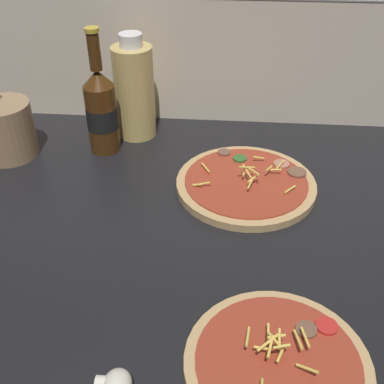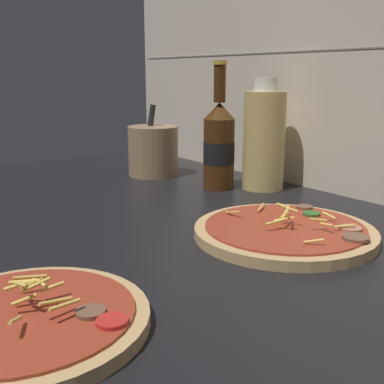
{
  "view_description": "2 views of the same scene",
  "coord_description": "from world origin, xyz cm",
  "px_view_note": "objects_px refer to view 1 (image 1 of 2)",
  "views": [
    {
      "loc": [
        -1.19,
        -57.07,
        54.78
      ],
      "look_at": [
        -6.55,
        7.19,
        8.52
      ],
      "focal_mm": 45.0,
      "sensor_mm": 36.0,
      "label": 1
    },
    {
      "loc": [
        47.9,
        -32.51,
        25.58
      ],
      "look_at": [
        -6.1,
        7.57,
        9.01
      ],
      "focal_mm": 45.0,
      "sensor_mm": 36.0,
      "label": 2
    }
  ],
  "objects_px": {
    "oil_bottle": "(134,91)",
    "utensil_crock": "(5,129)",
    "pizza_far": "(246,184)",
    "pizza_near": "(278,364)",
    "beer_bottle": "(101,110)"
  },
  "relations": [
    {
      "from": "pizza_far",
      "to": "oil_bottle",
      "type": "relative_size",
      "value": 1.17
    },
    {
      "from": "beer_bottle",
      "to": "utensil_crock",
      "type": "relative_size",
      "value": 1.58
    },
    {
      "from": "utensil_crock",
      "to": "beer_bottle",
      "type": "bearing_deg",
      "value": 11.1
    },
    {
      "from": "pizza_near",
      "to": "beer_bottle",
      "type": "distance_m",
      "value": 0.61
    },
    {
      "from": "pizza_near",
      "to": "oil_bottle",
      "type": "relative_size",
      "value": 1.03
    },
    {
      "from": "pizza_far",
      "to": "utensil_crock",
      "type": "bearing_deg",
      "value": 170.37
    },
    {
      "from": "utensil_crock",
      "to": "pizza_far",
      "type": "bearing_deg",
      "value": -9.63
    },
    {
      "from": "beer_bottle",
      "to": "utensil_crock",
      "type": "height_order",
      "value": "beer_bottle"
    },
    {
      "from": "pizza_near",
      "to": "pizza_far",
      "type": "relative_size",
      "value": 0.88
    },
    {
      "from": "pizza_near",
      "to": "pizza_far",
      "type": "xyz_separation_m",
      "value": [
        -0.04,
        0.39,
        0.0
      ]
    },
    {
      "from": "pizza_far",
      "to": "utensil_crock",
      "type": "height_order",
      "value": "utensil_crock"
    },
    {
      "from": "oil_bottle",
      "to": "utensil_crock",
      "type": "height_order",
      "value": "oil_bottle"
    },
    {
      "from": "pizza_far",
      "to": "oil_bottle",
      "type": "height_order",
      "value": "oil_bottle"
    },
    {
      "from": "pizza_near",
      "to": "oil_bottle",
      "type": "distance_m",
      "value": 0.65
    },
    {
      "from": "pizza_near",
      "to": "pizza_far",
      "type": "height_order",
      "value": "same"
    }
  ]
}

